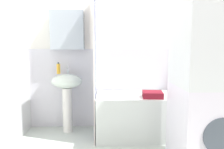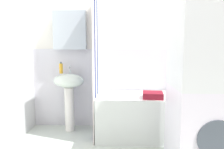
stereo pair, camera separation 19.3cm
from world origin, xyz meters
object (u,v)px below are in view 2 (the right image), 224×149
(washer_dryer_stack, at_px, (205,87))
(bathtub, at_px, (150,115))
(shampoo_bottle, at_px, (185,86))
(towel_folded, at_px, (153,95))
(conditioner_bottle, at_px, (172,85))
(sink, at_px, (69,89))
(body_wash_bottle, at_px, (174,84))
(lotion_bottle, at_px, (192,86))
(soap_dispenser, at_px, (61,68))

(washer_dryer_stack, bearing_deg, bathtub, 113.92)
(shampoo_bottle, height_order, towel_folded, shampoo_bottle)
(conditioner_bottle, relative_size, towel_folded, 0.70)
(sink, bearing_deg, bathtub, -7.77)
(body_wash_bottle, height_order, conditioner_bottle, body_wash_bottle)
(bathtub, height_order, towel_folded, towel_folded)
(bathtub, relative_size, lotion_bottle, 9.03)
(bathtub, xyz_separation_m, washer_dryer_stack, (0.39, -0.87, 0.56))
(lotion_bottle, bearing_deg, washer_dryer_stack, -102.32)
(washer_dryer_stack, bearing_deg, soap_dispenser, 146.88)
(conditioner_bottle, bearing_deg, bathtub, -141.04)
(soap_dispenser, xyz_separation_m, bathtub, (1.28, -0.22, -0.63))
(soap_dispenser, distance_m, washer_dryer_stack, 2.00)
(lotion_bottle, xyz_separation_m, washer_dryer_stack, (-0.25, -1.12, 0.19))
(soap_dispenser, bearing_deg, towel_folded, -17.59)
(sink, relative_size, shampoo_bottle, 5.12)
(shampoo_bottle, distance_m, towel_folded, 0.70)
(lotion_bottle, xyz_separation_m, towel_folded, (-0.63, -0.44, -0.04))
(body_wash_bottle, relative_size, conditioner_bottle, 1.23)
(sink, distance_m, body_wash_bottle, 1.54)
(shampoo_bottle, relative_size, conditioner_bottle, 0.93)
(lotion_bottle, height_order, towel_folded, lotion_bottle)
(shampoo_bottle, bearing_deg, soap_dispenser, -178.71)
(lotion_bottle, xyz_separation_m, conditioner_bottle, (-0.27, 0.04, 0.01))
(bathtub, height_order, washer_dryer_stack, washer_dryer_stack)
(lotion_bottle, distance_m, shampoo_bottle, 0.10)
(soap_dispenser, xyz_separation_m, lotion_bottle, (1.92, 0.03, -0.26))
(body_wash_bottle, xyz_separation_m, towel_folded, (-0.37, -0.48, -0.06))
(bathtub, height_order, lotion_bottle, lotion_bottle)
(bathtub, xyz_separation_m, conditioner_bottle, (0.36, 0.29, 0.37))
(sink, xyz_separation_m, soap_dispenser, (-0.13, 0.06, 0.30))
(bathtub, distance_m, towel_folded, 0.38)
(conditioner_bottle, height_order, washer_dryer_stack, washer_dryer_stack)
(bathtub, relative_size, body_wash_bottle, 6.73)
(bathtub, bearing_deg, towel_folded, -89.69)
(conditioner_bottle, distance_m, washer_dryer_stack, 1.17)
(soap_dispenser, height_order, bathtub, soap_dispenser)
(body_wash_bottle, bearing_deg, towel_folded, -128.17)
(soap_dispenser, relative_size, washer_dryer_stack, 0.10)
(bathtub, bearing_deg, washer_dryer_stack, -66.08)
(body_wash_bottle, height_order, towel_folded, body_wash_bottle)
(bathtub, distance_m, lotion_bottle, 0.77)
(sink, bearing_deg, washer_dryer_stack, -33.65)
(sink, height_order, towel_folded, sink)
(sink, height_order, conditioner_bottle, sink)
(shampoo_bottle, distance_m, washer_dryer_stack, 1.16)
(lotion_bottle, bearing_deg, shampoo_bottle, 175.64)
(soap_dispenser, distance_m, shampoo_bottle, 1.84)
(sink, distance_m, towel_folded, 1.21)
(bathtub, bearing_deg, soap_dispenser, 170.29)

